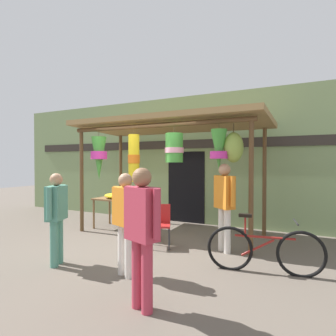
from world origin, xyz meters
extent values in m
plane|color=#60564C|center=(0.00, 0.00, 0.00)|extent=(30.00, 30.00, 0.00)
cube|color=#7A9360|center=(0.00, 2.41, 1.78)|extent=(12.43, 0.25, 3.56)
cube|color=#2D2823|center=(0.00, 2.27, 2.21)|extent=(11.19, 0.04, 0.24)
cube|color=black|center=(0.11, 2.28, 1.00)|extent=(1.10, 0.03, 2.00)
cylinder|color=brown|center=(-1.78, 0.15, 1.24)|extent=(0.09, 0.09, 2.48)
cylinder|color=brown|center=(2.31, 0.15, 1.24)|extent=(0.09, 0.09, 2.48)
cylinder|color=brown|center=(-1.78, 1.76, 1.24)|extent=(0.09, 0.09, 2.48)
cylinder|color=brown|center=(2.31, 1.76, 1.24)|extent=(0.09, 0.09, 2.48)
cylinder|color=brown|center=(0.27, 0.15, 2.48)|extent=(4.28, 0.10, 0.10)
cylinder|color=brown|center=(0.27, 1.76, 2.63)|extent=(4.28, 0.10, 0.10)
cube|color=olive|center=(0.27, 0.96, 2.60)|extent=(4.58, 2.11, 0.22)
cylinder|color=brown|center=(-1.26, 0.19, 2.37)|extent=(0.01, 0.01, 0.12)
cone|color=green|center=(-1.26, 0.19, 1.79)|extent=(0.36, 0.36, 1.03)
cylinder|color=#D13399|center=(-1.26, 0.19, 1.87)|extent=(0.39, 0.39, 0.19)
cylinder|color=brown|center=(-0.26, 0.18, 2.38)|extent=(0.01, 0.01, 0.12)
cylinder|color=yellow|center=(-0.26, 0.18, 1.79)|extent=(0.24, 0.24, 1.05)
cylinder|color=orange|center=(-0.26, 0.18, 1.77)|extent=(0.26, 0.26, 0.19)
cylinder|color=brown|center=(0.78, 0.10, 2.36)|extent=(0.01, 0.01, 0.14)
cylinder|color=green|center=(0.78, 0.10, 1.99)|extent=(0.36, 0.36, 0.60)
cylinder|color=pink|center=(0.78, 0.10, 1.94)|extent=(0.39, 0.39, 0.11)
cylinder|color=brown|center=(1.70, 0.15, 2.38)|extent=(0.01, 0.01, 0.11)
cone|color=green|center=(1.70, 0.15, 1.94)|extent=(0.31, 0.31, 0.77)
cylinder|color=#D13399|center=(1.70, 0.15, 1.84)|extent=(0.34, 0.34, 0.14)
cylinder|color=#4C3D23|center=(1.96, 0.25, 2.35)|extent=(0.02, 0.02, 0.16)
ellipsoid|color=#89A842|center=(1.96, 0.25, 1.98)|extent=(0.38, 0.32, 0.58)
cube|color=brown|center=(-1.10, 0.81, 0.75)|extent=(1.29, 0.74, 0.04)
cylinder|color=brown|center=(-1.70, 0.49, 0.37)|extent=(0.05, 0.05, 0.73)
cylinder|color=brown|center=(-0.50, 0.49, 0.37)|extent=(0.05, 0.05, 0.73)
cylinder|color=brown|center=(-1.70, 1.13, 0.37)|extent=(0.05, 0.05, 0.73)
cylinder|color=brown|center=(-0.50, 1.13, 0.37)|extent=(0.05, 0.05, 0.73)
ellipsoid|color=yellow|center=(-1.11, 0.75, 0.84)|extent=(0.78, 0.55, 0.14)
ellipsoid|color=green|center=(-1.00, 0.70, 0.85)|extent=(0.35, 0.27, 0.10)
cube|color=#AD1E1E|center=(0.59, -0.16, 0.44)|extent=(0.53, 0.53, 0.04)
cube|color=#AD1E1E|center=(0.52, 0.00, 0.64)|extent=(0.38, 0.20, 0.40)
cylinder|color=#333338|center=(0.51, -0.40, 0.22)|extent=(0.03, 0.03, 0.44)
cylinder|color=#333338|center=(0.83, -0.25, 0.22)|extent=(0.03, 0.03, 0.44)
cylinder|color=#333338|center=(0.36, -0.07, 0.22)|extent=(0.03, 0.03, 0.44)
cylinder|color=#333338|center=(0.68, 0.08, 0.22)|extent=(0.03, 0.03, 0.44)
cylinder|color=olive|center=(0.03, 0.28, 0.10)|extent=(0.54, 0.54, 0.21)
torus|color=black|center=(3.16, -0.50, 0.33)|extent=(0.71, 0.18, 0.71)
torus|color=black|center=(2.14, -0.69, 0.33)|extent=(0.71, 0.18, 0.71)
cylinder|color=maroon|center=(2.65, -0.59, 0.55)|extent=(0.88, 0.20, 0.04)
cylinder|color=maroon|center=(2.55, -0.61, 0.38)|extent=(0.49, 0.13, 0.31)
cylinder|color=maroon|center=(2.37, -0.65, 0.71)|extent=(0.03, 0.03, 0.30)
cube|color=black|center=(2.37, -0.65, 0.87)|extent=(0.21, 0.12, 0.05)
cylinder|color=#262628|center=(3.08, -0.51, 0.81)|extent=(0.10, 0.44, 0.02)
cylinder|color=#B23347|center=(1.48, -2.35, 0.40)|extent=(0.13, 0.13, 0.81)
cylinder|color=#B23347|center=(1.65, -2.41, 0.40)|extent=(0.13, 0.13, 0.81)
cube|color=#B23347|center=(1.56, -2.38, 1.11)|extent=(0.45, 0.34, 0.61)
cylinder|color=#B23347|center=(1.32, -2.30, 1.14)|extent=(0.08, 0.08, 0.55)
cylinder|color=#B23347|center=(1.80, -2.47, 1.14)|extent=(0.08, 0.08, 0.55)
sphere|color=#896042|center=(1.56, -2.38, 1.53)|extent=(0.22, 0.22, 0.22)
cylinder|color=#4C8E7A|center=(-0.42, -1.88, 0.38)|extent=(0.13, 0.13, 0.75)
cylinder|color=#4C8E7A|center=(-0.50, -1.72, 0.38)|extent=(0.13, 0.13, 0.75)
cube|color=#4C8E7A|center=(-0.46, -1.80, 1.03)|extent=(0.36, 0.45, 0.56)
cylinder|color=#4C8E7A|center=(-0.36, -2.03, 1.06)|extent=(0.08, 0.08, 0.51)
cylinder|color=#4C8E7A|center=(-0.56, -1.57, 1.06)|extent=(0.08, 0.08, 0.51)
sphere|color=tan|center=(-0.46, -1.80, 1.42)|extent=(0.21, 0.21, 0.21)
cylinder|color=silver|center=(1.75, 0.20, 0.41)|extent=(0.13, 0.13, 0.83)
cylinder|color=silver|center=(1.89, 0.09, 0.41)|extent=(0.13, 0.13, 0.83)
cube|color=orange|center=(1.82, 0.14, 1.14)|extent=(0.45, 0.42, 0.62)
cylinder|color=orange|center=(1.62, 0.30, 1.17)|extent=(0.08, 0.08, 0.56)
cylinder|color=orange|center=(2.01, -0.02, 1.17)|extent=(0.08, 0.08, 0.56)
sphere|color=tan|center=(1.82, 0.14, 1.56)|extent=(0.23, 0.23, 0.23)
cylinder|color=silver|center=(0.90, -1.68, 0.38)|extent=(0.13, 0.13, 0.76)
cylinder|color=silver|center=(0.73, -1.62, 0.38)|extent=(0.13, 0.13, 0.76)
cube|color=orange|center=(0.81, -1.65, 1.04)|extent=(0.45, 0.35, 0.57)
cylinder|color=orange|center=(1.05, -1.74, 1.07)|extent=(0.08, 0.08, 0.51)
cylinder|color=orange|center=(0.57, -1.56, 1.07)|extent=(0.08, 0.08, 0.51)
sphere|color=tan|center=(0.81, -1.65, 1.43)|extent=(0.21, 0.21, 0.21)
camera|label=1|loc=(3.30, -5.15, 1.70)|focal=30.54mm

